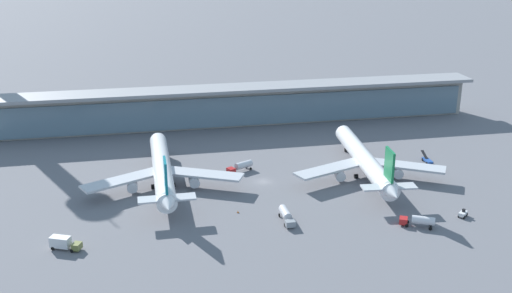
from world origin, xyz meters
name	(u,v)px	position (x,y,z in m)	size (l,w,h in m)	color
ground_plane	(263,182)	(0.00, 0.00, 0.00)	(1200.00, 1200.00, 0.00)	slate
airliner_left_stand	(162,170)	(-29.13, 2.75, 5.02)	(46.06, 59.71, 15.94)	white
airliner_centre_stand	(365,160)	(30.98, -1.44, 5.02)	(45.90, 59.90, 15.94)	white
service_truck_near_nose_red	(241,166)	(-5.01, 9.39, 1.71)	(8.69, 5.89, 2.95)	#B21E1E
service_truck_under_wing_blue	(427,160)	(54.85, 5.44, 0.81)	(2.01, 6.83, 2.70)	#234C9E
service_truck_mid_apron_white	(463,214)	(45.99, -32.85, 0.87)	(3.27, 3.18, 2.05)	silver
service_truck_by_tail_olive	(64,243)	(-53.62, -30.43, 1.69)	(7.60, 5.07, 3.10)	olive
service_truck_on_taxiway_grey	(286,215)	(0.49, -26.47, 1.71)	(2.61, 8.64, 2.95)	gray
service_truck_at_far_stand_red	(419,221)	(32.17, -35.90, 1.71)	(8.66, 6.01, 2.95)	#B21E1E
terminal_building	(232,105)	(0.00, 57.35, 7.87)	(189.19, 12.80, 15.20)	#9E998E
safety_cone_alpha	(238,212)	(-10.78, -19.24, 0.32)	(0.62, 0.62, 0.70)	orange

